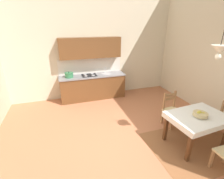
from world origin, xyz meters
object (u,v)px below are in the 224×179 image
at_px(kitchen_cabinetry, 92,76).
at_px(dining_table, 197,121).
at_px(dining_chair_kitchen_side, 172,110).
at_px(pendant_lamp, 220,50).
at_px(fruit_bowl, 200,114).

relative_size(kitchen_cabinetry, dining_table, 1.79).
height_order(dining_chair_kitchen_side, pendant_lamp, pendant_lamp).
bearing_deg(dining_chair_kitchen_side, fruit_bowl, -89.54).
xyz_separation_m(dining_table, fruit_bowl, (-0.01, -0.05, 0.20)).
distance_m(fruit_bowl, pendant_lamp, 1.37).
xyz_separation_m(fruit_bowl, pendant_lamp, (0.08, -0.02, 1.36)).
bearing_deg(dining_table, pendant_lamp, -44.49).
bearing_deg(fruit_bowl, pendant_lamp, -13.91).
distance_m(kitchen_cabinetry, pendant_lamp, 4.01).
relative_size(dining_chair_kitchen_side, fruit_bowl, 3.10).
xyz_separation_m(dining_table, dining_chair_kitchen_side, (-0.02, 0.83, -0.17)).
height_order(kitchen_cabinetry, pendant_lamp, pendant_lamp).
distance_m(dining_table, fruit_bowl, 0.20).
height_order(dining_chair_kitchen_side, fruit_bowl, dining_chair_kitchen_side).
distance_m(dining_chair_kitchen_side, pendant_lamp, 1.95).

